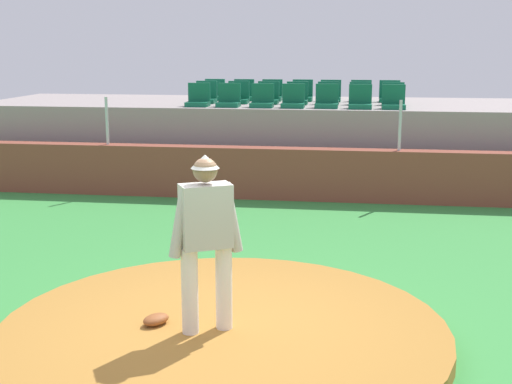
{
  "coord_description": "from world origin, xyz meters",
  "views": [
    {
      "loc": [
        1.3,
        -6.63,
        3.03
      ],
      "look_at": [
        0.0,
        2.43,
        1.09
      ],
      "focal_mm": 48.77,
      "sensor_mm": 36.0,
      "label": 1
    }
  ],
  "objects_px": {
    "stadium_chair_19": "(361,95)",
    "stadium_chair_12": "(360,98)",
    "stadium_chair_14": "(214,94)",
    "stadium_chair_0": "(198,99)",
    "stadium_chair_3": "(293,100)",
    "stadium_chair_4": "(327,100)",
    "stadium_chair_7": "(206,96)",
    "stadium_chair_20": "(390,95)",
    "stadium_chair_15": "(244,94)",
    "stadium_chair_1": "(229,99)",
    "stadium_chair_13": "(393,98)",
    "stadium_chair_18": "(331,95)",
    "stadium_chair_6": "(394,101)",
    "pitcher": "(206,231)",
    "stadium_chair_17": "(302,94)",
    "stadium_chair_11": "(328,97)",
    "fielding_glove": "(156,319)",
    "stadium_chair_5": "(360,101)",
    "stadium_chair_2": "(262,100)",
    "baseball": "(188,315)",
    "stadium_chair_8": "(238,96)",
    "stadium_chair_9": "(268,97)",
    "stadium_chair_16": "(272,94)",
    "stadium_chair_10": "(297,97)"
  },
  "relations": [
    {
      "from": "stadium_chair_3",
      "to": "stadium_chair_4",
      "type": "distance_m",
      "value": 0.71
    },
    {
      "from": "stadium_chair_11",
      "to": "stadium_chair_3",
      "type": "bearing_deg",
      "value": 52.78
    },
    {
      "from": "stadium_chair_5",
      "to": "stadium_chair_13",
      "type": "height_order",
      "value": "same"
    },
    {
      "from": "pitcher",
      "to": "stadium_chair_12",
      "type": "bearing_deg",
      "value": 52.85
    },
    {
      "from": "stadium_chair_0",
      "to": "stadium_chair_15",
      "type": "height_order",
      "value": "same"
    },
    {
      "from": "stadium_chair_4",
      "to": "stadium_chair_6",
      "type": "xyz_separation_m",
      "value": [
        1.39,
        -0.04,
        0.0
      ]
    },
    {
      "from": "stadium_chair_0",
      "to": "stadium_chair_7",
      "type": "xyz_separation_m",
      "value": [
        -0.02,
        0.89,
        0.0
      ]
    },
    {
      "from": "stadium_chair_17",
      "to": "stadium_chair_18",
      "type": "bearing_deg",
      "value": 176.59
    },
    {
      "from": "stadium_chair_1",
      "to": "stadium_chair_8",
      "type": "relative_size",
      "value": 1.0
    },
    {
      "from": "pitcher",
      "to": "stadium_chair_1",
      "type": "height_order",
      "value": "stadium_chair_1"
    },
    {
      "from": "stadium_chair_20",
      "to": "stadium_chair_15",
      "type": "bearing_deg",
      "value": 0.07
    },
    {
      "from": "pitcher",
      "to": "stadium_chair_20",
      "type": "bearing_deg",
      "value": 49.9
    },
    {
      "from": "fielding_glove",
      "to": "stadium_chair_5",
      "type": "relative_size",
      "value": 0.6
    },
    {
      "from": "stadium_chair_19",
      "to": "stadium_chair_12",
      "type": "bearing_deg",
      "value": 88.51
    },
    {
      "from": "stadium_chair_7",
      "to": "stadium_chair_17",
      "type": "bearing_deg",
      "value": -156.98
    },
    {
      "from": "stadium_chair_6",
      "to": "pitcher",
      "type": "bearing_deg",
      "value": 75.21
    },
    {
      "from": "stadium_chair_16",
      "to": "stadium_chair_10",
      "type": "bearing_deg",
      "value": 126.45
    },
    {
      "from": "stadium_chair_5",
      "to": "stadium_chair_14",
      "type": "distance_m",
      "value": 3.93
    },
    {
      "from": "stadium_chair_6",
      "to": "stadium_chair_13",
      "type": "distance_m",
      "value": 0.9
    },
    {
      "from": "stadium_chair_14",
      "to": "stadium_chair_7",
      "type": "bearing_deg",
      "value": 88.8
    },
    {
      "from": "stadium_chair_2",
      "to": "stadium_chair_17",
      "type": "bearing_deg",
      "value": -111.48
    },
    {
      "from": "stadium_chair_14",
      "to": "stadium_chair_0",
      "type": "bearing_deg",
      "value": 90.13
    },
    {
      "from": "stadium_chair_3",
      "to": "stadium_chair_12",
      "type": "distance_m",
      "value": 1.69
    },
    {
      "from": "stadium_chair_9",
      "to": "stadium_chair_18",
      "type": "distance_m",
      "value": 1.63
    },
    {
      "from": "stadium_chair_1",
      "to": "stadium_chair_17",
      "type": "bearing_deg",
      "value": -128.67
    },
    {
      "from": "stadium_chair_19",
      "to": "stadium_chair_16",
      "type": "bearing_deg",
      "value": 0.43
    },
    {
      "from": "stadium_chair_5",
      "to": "stadium_chair_12",
      "type": "relative_size",
      "value": 1.0
    },
    {
      "from": "stadium_chair_10",
      "to": "stadium_chair_17",
      "type": "height_order",
      "value": "same"
    },
    {
      "from": "stadium_chair_7",
      "to": "stadium_chair_17",
      "type": "xyz_separation_m",
      "value": [
        2.15,
        0.91,
        0.0
      ]
    },
    {
      "from": "stadium_chair_1",
      "to": "stadium_chair_12",
      "type": "height_order",
      "value": "same"
    },
    {
      "from": "stadium_chair_8",
      "to": "stadium_chair_20",
      "type": "xyz_separation_m",
      "value": [
        3.44,
        0.86,
        0.0
      ]
    },
    {
      "from": "stadium_chair_1",
      "to": "stadium_chair_9",
      "type": "distance_m",
      "value": 1.17
    },
    {
      "from": "stadium_chair_7",
      "to": "stadium_chair_3",
      "type": "bearing_deg",
      "value": 156.23
    },
    {
      "from": "stadium_chair_18",
      "to": "stadium_chair_1",
      "type": "bearing_deg",
      "value": 39.87
    },
    {
      "from": "stadium_chair_10",
      "to": "stadium_chair_11",
      "type": "bearing_deg",
      "value": -176.68
    },
    {
      "from": "stadium_chair_17",
      "to": "stadium_chair_11",
      "type": "bearing_deg",
      "value": 125.63
    },
    {
      "from": "stadium_chair_19",
      "to": "stadium_chair_8",
      "type": "bearing_deg",
      "value": 17.71
    },
    {
      "from": "stadium_chair_13",
      "to": "stadium_chair_18",
      "type": "height_order",
      "value": "same"
    },
    {
      "from": "pitcher",
      "to": "stadium_chair_18",
      "type": "distance_m",
      "value": 10.18
    },
    {
      "from": "stadium_chair_4",
      "to": "stadium_chair_19",
      "type": "relative_size",
      "value": 1.0
    },
    {
      "from": "pitcher",
      "to": "stadium_chair_6",
      "type": "bearing_deg",
      "value": 47.36
    },
    {
      "from": "stadium_chair_16",
      "to": "stadium_chair_7",
      "type": "bearing_deg",
      "value": 31.92
    },
    {
      "from": "stadium_chair_15",
      "to": "stadium_chair_19",
      "type": "relative_size",
      "value": 1.0
    },
    {
      "from": "pitcher",
      "to": "stadium_chair_12",
      "type": "relative_size",
      "value": 3.61
    },
    {
      "from": "pitcher",
      "to": "stadium_chair_5",
      "type": "distance_m",
      "value": 8.49
    },
    {
      "from": "stadium_chair_3",
      "to": "stadium_chair_6",
      "type": "bearing_deg",
      "value": -179.72
    },
    {
      "from": "stadium_chair_1",
      "to": "stadium_chair_8",
      "type": "xyz_separation_m",
      "value": [
        0.05,
        0.91,
        0.0
      ]
    },
    {
      "from": "stadium_chair_0",
      "to": "stadium_chair_11",
      "type": "xyz_separation_m",
      "value": [
        2.78,
        0.89,
        0.0
      ]
    },
    {
      "from": "pitcher",
      "to": "baseball",
      "type": "bearing_deg",
      "value": 107.53
    },
    {
      "from": "stadium_chair_11",
      "to": "stadium_chair_2",
      "type": "bearing_deg",
      "value": 33.76
    }
  ]
}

